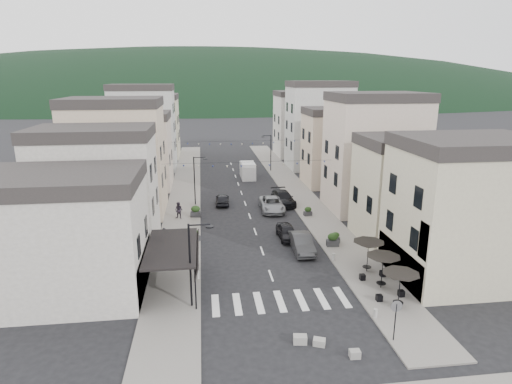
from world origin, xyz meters
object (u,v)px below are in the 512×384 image
Objects in this scene: parked_car_a at (287,232)px; parked_car_d at (283,198)px; parked_car_c at (272,204)px; pedestrian_b at (179,210)px; delivery_van at (248,170)px; pedestrian_a at (165,236)px; parked_car_e at (222,199)px; parked_car_b at (302,243)px.

parked_car_d is (1.80, 11.43, 0.09)m from parked_car_a.
parked_car_a is at bearing -88.22° from parked_car_c.
delivery_van is at bearing 87.02° from pedestrian_b.
parked_car_d is 2.94× the size of pedestrian_b.
pedestrian_a reaches higher than parked_car_a.
pedestrian_b is (-9.61, -18.94, -0.18)m from delivery_van.
delivery_van reaches higher than pedestrian_a.
parked_car_c is at bearing 152.86° from parked_car_e.
pedestrian_b reaches higher than pedestrian_a.
parked_car_a is 0.72× the size of parked_car_c.
parked_car_d is at bearing 176.47° from parked_car_e.
parked_car_d is 7.44m from parked_car_e.
parked_car_b is at bearing -78.62° from parked_car_a.
parked_car_c is 1.04× the size of parked_car_d.
delivery_van is (-2.80, 14.63, 0.43)m from parked_car_d.
pedestrian_a is 0.88× the size of pedestrian_b.
pedestrian_b is at bearing 48.20° from parked_car_e.
parked_car_c is at bearing 94.86° from parked_car_b.
parked_car_b is 2.58× the size of pedestrian_b.
parked_car_a reaches higher than parked_car_e.
pedestrian_b is at bearing -168.05° from parked_car_c.
parked_car_b is 0.84× the size of parked_car_c.
parked_car_d reaches higher than parked_car_a.
parked_car_e is 7.16m from pedestrian_b.
parked_car_c is 10.78m from pedestrian_b.
parked_car_c is at bearing 8.16° from pedestrian_a.
pedestrian_a is (-11.55, -9.39, 0.14)m from parked_car_c.
pedestrian_a is (-11.55, -0.37, 0.23)m from parked_car_a.
parked_car_e is at bearing 152.00° from parked_car_c.
pedestrian_a reaches higher than parked_car_d.
parked_car_b is 14.68m from parked_car_d.
delivery_van reaches higher than parked_car_c.
parked_car_d is at bearing 79.72° from parked_car_a.
parked_car_c is at bearing 34.09° from pedestrian_b.
parked_car_a is 11.57m from parked_car_d.
pedestrian_b is at bearing -116.36° from delivery_van.
parked_car_a is at bearing -9.94° from pedestrian_b.
parked_car_c is at bearing 88.67° from parked_car_a.
parked_car_a is at bearing -29.12° from pedestrian_a.
parked_car_b is 29.33m from delivery_van.
pedestrian_a is (-13.35, -11.79, 0.14)m from parked_car_d.
delivery_van reaches higher than parked_car_e.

